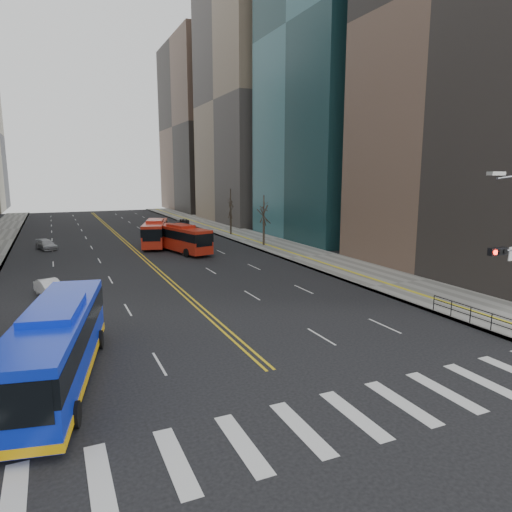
% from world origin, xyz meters
% --- Properties ---
extents(ground, '(220.00, 220.00, 0.00)m').
position_xyz_m(ground, '(0.00, 0.00, 0.00)').
color(ground, black).
extents(sidewalk_right, '(7.00, 130.00, 0.15)m').
position_xyz_m(sidewalk_right, '(17.50, 45.00, 0.07)').
color(sidewalk_right, slate).
rests_on(sidewalk_right, ground).
extents(crosswalk, '(26.70, 4.00, 0.01)m').
position_xyz_m(crosswalk, '(0.00, 0.00, 0.01)').
color(crosswalk, silver).
rests_on(crosswalk, ground).
extents(centerline, '(0.55, 100.00, 0.01)m').
position_xyz_m(centerline, '(0.00, 55.00, 0.01)').
color(centerline, gold).
rests_on(centerline, ground).
extents(office_towers, '(83.00, 134.00, 58.00)m').
position_xyz_m(office_towers, '(0.12, 68.51, 23.92)').
color(office_towers, gray).
rests_on(office_towers, ground).
extents(pedestrian_railing, '(0.06, 6.06, 1.02)m').
position_xyz_m(pedestrian_railing, '(14.30, 6.00, 0.82)').
color(pedestrian_railing, black).
rests_on(pedestrian_railing, sidewalk_right).
extents(street_trees, '(35.20, 47.20, 7.60)m').
position_xyz_m(street_trees, '(-7.18, 34.55, 4.87)').
color(street_trees, '#2D211B').
rests_on(street_trees, ground).
extents(blue_bus, '(5.10, 12.73, 3.62)m').
position_xyz_m(blue_bus, '(-9.24, 7.67, 1.90)').
color(blue_bus, '#0C26C1').
rests_on(blue_bus, ground).
extents(red_bus_near, '(4.96, 10.83, 3.36)m').
position_xyz_m(red_bus_near, '(4.89, 39.70, 1.88)').
color(red_bus_near, red).
rests_on(red_bus_near, ground).
extents(red_bus_far, '(5.58, 11.16, 3.46)m').
position_xyz_m(red_bus_far, '(3.15, 45.97, 1.93)').
color(red_bus_far, red).
rests_on(red_bus_far, ground).
extents(car_white, '(2.45, 4.05, 1.26)m').
position_xyz_m(car_white, '(-9.59, 24.23, 0.63)').
color(car_white, white).
rests_on(car_white, ground).
extents(car_dark_mid, '(2.97, 4.87, 1.55)m').
position_xyz_m(car_dark_mid, '(10.31, 49.08, 0.78)').
color(car_dark_mid, black).
rests_on(car_dark_mid, ground).
extents(car_silver, '(2.84, 4.50, 1.21)m').
position_xyz_m(car_silver, '(-9.96, 48.55, 0.61)').
color(car_silver, '#949499').
rests_on(car_silver, ground).
extents(car_dark_far, '(3.34, 5.09, 1.30)m').
position_xyz_m(car_dark_far, '(12.50, 66.77, 0.65)').
color(car_dark_far, black).
rests_on(car_dark_far, ground).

